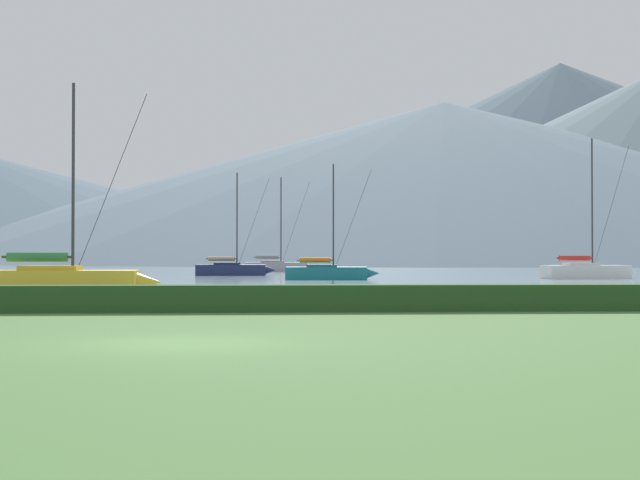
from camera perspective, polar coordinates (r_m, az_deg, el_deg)
name	(u,v)px	position (r m, az deg, el deg)	size (l,w,h in m)	color
ground_plane	(183,344)	(19.51, -8.18, -6.14)	(1000.00, 1000.00, 0.00)	#477038
harbor_water	(253,267)	(156.38, -3.99, -1.59)	(320.00, 246.00, 0.00)	gray
hedge_line	(212,298)	(30.44, -6.45, -3.48)	(80.00, 1.20, 0.84)	#284C23
sailboat_slip_0	(277,266)	(104.52, -2.60, -1.56)	(7.84, 2.82, 10.36)	#9E9EA3
sailboat_slip_2	(328,272)	(70.54, 0.46, -1.91)	(7.02, 2.58, 8.54)	#19707A
sailboat_slip_3	(62,280)	(44.99, -15.15, -2.31)	(8.17, 2.51, 9.65)	gold
sailboat_slip_5	(587,270)	(76.46, 15.63, -1.75)	(7.70, 2.99, 10.85)	white
sailboat_slip_7	(232,269)	(85.98, -5.26, -1.72)	(7.20, 2.39, 9.22)	navy
distant_hill_west_ridge	(561,161)	(423.30, 14.16, 4.58)	(356.85, 356.85, 84.59)	#425666
distant_hill_central_peak	(444,181)	(316.95, 7.40, 3.49)	(347.95, 347.95, 52.47)	#4C6070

